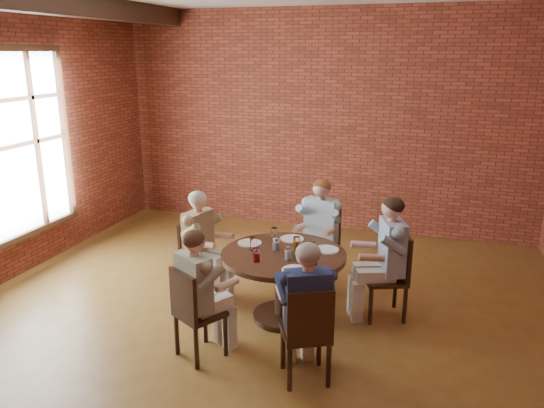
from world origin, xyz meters
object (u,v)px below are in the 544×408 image
(diner_e, at_px, (306,312))
(smartphone, at_px, (314,262))
(chair_a, at_px, (393,272))
(chair_b, at_px, (321,242))
(dining_table, at_px, (284,273))
(chair_d, at_px, (193,310))
(chair_e, at_px, (308,331))
(diner_d, at_px, (199,294))
(diner_a, at_px, (386,258))
(diner_b, at_px, (319,233))
(diner_c, at_px, (202,246))
(chair_c, at_px, (197,256))

(diner_e, distance_m, smartphone, 0.84)
(chair_a, bearing_deg, chair_b, -147.68)
(dining_table, relative_size, chair_d, 1.46)
(chair_a, height_order, smartphone, chair_a)
(chair_e, bearing_deg, dining_table, -90.00)
(chair_d, xyz_separation_m, smartphone, (0.92, 0.83, 0.27))
(chair_d, xyz_separation_m, diner_e, (1.05, 0.01, 0.15))
(dining_table, height_order, chair_e, chair_e)
(chair_d, bearing_deg, diner_d, -90.00)
(chair_a, xyz_separation_m, chair_e, (-0.57, -1.45, -0.02))
(chair_a, distance_m, diner_a, 0.18)
(chair_b, xyz_separation_m, diner_b, (-0.01, -0.08, 0.15))
(diner_b, relative_size, diner_c, 1.03)
(diner_e, bearing_deg, chair_d, -25.92)
(dining_table, bearing_deg, diner_b, 81.82)
(diner_b, xyz_separation_m, diner_e, (0.34, -1.99, -0.02))
(dining_table, distance_m, chair_b, 1.12)
(diner_d, xyz_separation_m, smartphone, (0.89, 0.77, 0.13))
(diner_b, distance_m, chair_d, 2.13)
(dining_table, distance_m, diner_d, 1.06)
(diner_c, relative_size, chair_e, 1.40)
(diner_c, distance_m, smartphone, 1.44)
(diner_a, height_order, smartphone, diner_a)
(chair_c, height_order, smartphone, chair_c)
(diner_b, relative_size, diner_d, 1.04)
(chair_d, distance_m, diner_d, 0.15)
(diner_b, relative_size, chair_d, 1.46)
(diner_d, relative_size, chair_e, 1.39)
(diner_b, bearing_deg, chair_c, -140.03)
(diner_a, xyz_separation_m, diner_d, (-1.54, -1.30, -0.04))
(chair_e, bearing_deg, smartphone, -106.20)
(diner_d, relative_size, diner_e, 0.99)
(diner_b, relative_size, smartphone, 8.59)
(diner_d, bearing_deg, chair_e, -156.35)
(diner_a, bearing_deg, diner_c, -106.70)
(diner_b, bearing_deg, chair_a, -24.77)
(chair_c, bearing_deg, diner_a, -73.62)
(chair_b, bearing_deg, chair_c, -137.73)
(chair_a, xyz_separation_m, diner_b, (-0.94, 0.61, 0.14))
(chair_e, bearing_deg, diner_e, -90.00)
(chair_a, height_order, chair_b, chair_a)
(dining_table, distance_m, diner_c, 1.06)
(dining_table, bearing_deg, chair_b, 81.82)
(dining_table, distance_m, chair_d, 1.13)
(chair_b, relative_size, diner_d, 0.73)
(diner_b, distance_m, smartphone, 1.19)
(diner_b, height_order, diner_d, diner_b)
(diner_a, bearing_deg, chair_c, -107.29)
(diner_c, relative_size, smartphone, 8.36)
(chair_d, bearing_deg, chair_b, -79.07)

